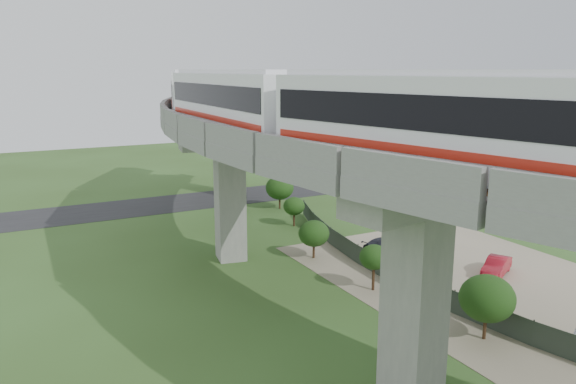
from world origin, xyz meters
TOP-DOWN VIEW (x-y plane):
  - ground at (0.00, 0.00)m, footprint 160.00×160.00m
  - dirt_lot at (14.00, -2.00)m, footprint 18.00×26.00m
  - asphalt_road at (0.00, 30.00)m, footprint 60.00×8.00m
  - viaduct at (3.84, 0.00)m, footprint 19.58×73.98m
  - metro_train at (0.96, 8.53)m, footprint 15.17×60.67m
  - fence at (9.75, 0.00)m, footprint 3.87×38.73m
  - tree_0 at (11.24, 22.62)m, footprint 2.88×2.88m
  - tree_1 at (9.42, 16.13)m, footprint 1.96×1.96m
  - tree_2 at (6.46, 7.48)m, footprint 2.34×2.34m
  - tree_3 at (6.67, 0.19)m, footprint 1.90×1.90m
  - tree_4 at (7.86, -8.09)m, footprint 2.91×2.91m
  - car_red at (15.96, -1.52)m, footprint 3.90×2.92m
  - car_dark at (12.07, 6.21)m, footprint 4.09×2.39m

SIDE VIEW (x-z plane):
  - ground at x=0.00m, z-range 0.00..0.00m
  - asphalt_road at x=0.00m, z-range 0.00..0.03m
  - dirt_lot at x=14.00m, z-range 0.00..0.04m
  - car_dark at x=12.07m, z-range 0.04..1.15m
  - car_red at x=15.96m, z-range 0.04..1.27m
  - fence at x=9.75m, z-range 0.00..1.50m
  - tree_1 at x=9.42m, z-range 0.51..3.22m
  - tree_2 at x=6.46m, z-range 0.48..3.44m
  - tree_0 at x=11.24m, z-range 0.49..3.91m
  - tree_3 at x=6.67m, z-range 0.72..3.80m
  - tree_4 at x=7.86m, z-range 0.54..4.11m
  - viaduct at x=3.84m, z-range 3.35..14.75m
  - metro_train at x=0.96m, z-range 10.49..14.13m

